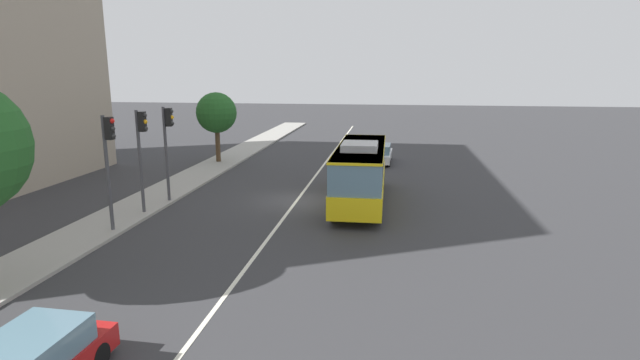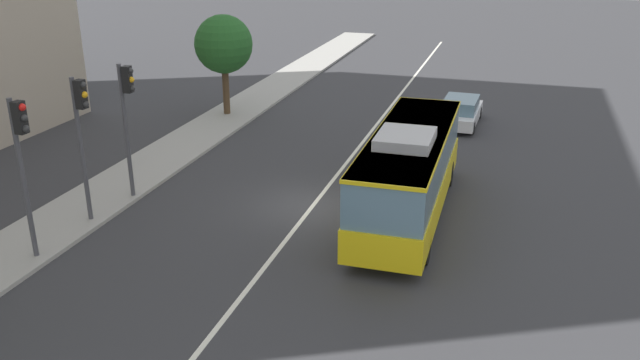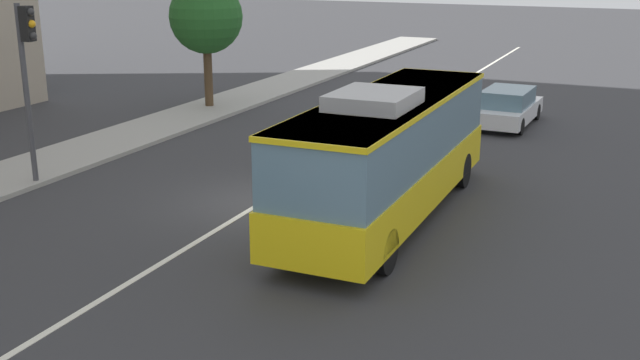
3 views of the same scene
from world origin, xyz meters
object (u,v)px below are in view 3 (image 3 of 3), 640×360
at_px(transit_bus, 389,149).
at_px(sedan_white, 508,107).
at_px(traffic_light_mid_block, 28,63).
at_px(street_tree_kerbside_centre, 206,17).

relative_size(transit_bus, sedan_white, 2.20).
xyz_separation_m(sedan_white, traffic_light_mid_block, (-13.66, 10.83, 2.84)).
xyz_separation_m(traffic_light_mid_block, street_tree_kerbside_centre, (11.71, 1.56, 0.32)).
relative_size(sedan_white, street_tree_kerbside_centre, 0.84).
height_order(transit_bus, street_tree_kerbside_centre, street_tree_kerbside_centre).
bearing_deg(traffic_light_mid_block, street_tree_kerbside_centre, 93.02).
bearing_deg(sedan_white, transit_bus, 178.97).
distance_m(transit_bus, sedan_white, 12.25).
distance_m(transit_bus, street_tree_kerbside_centre, 15.70).
distance_m(sedan_white, traffic_light_mid_block, 17.66).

